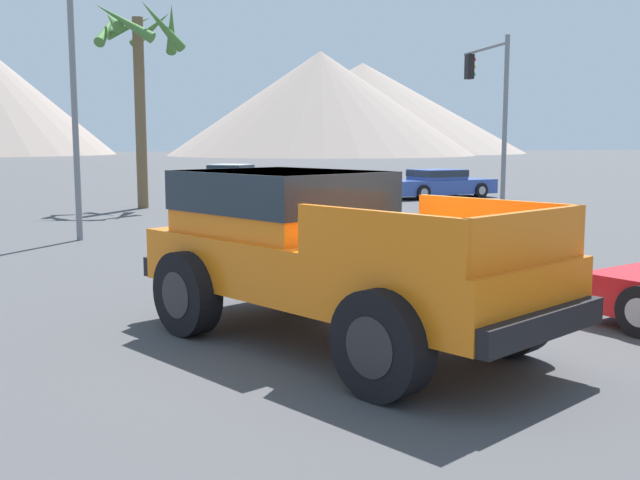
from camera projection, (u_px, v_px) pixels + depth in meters
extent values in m
plane|color=#424244|center=(335.00, 337.00, 8.69)|extent=(320.00, 320.00, 0.00)
cube|color=orange|center=(339.00, 268.00, 8.25)|extent=(4.17, 5.19, 0.62)
cube|color=orange|center=(281.00, 202.00, 8.87)|extent=(2.63, 2.76, 0.73)
cube|color=#1E2833|center=(281.00, 191.00, 8.85)|extent=(2.68, 2.82, 0.47)
cube|color=orange|center=(376.00, 238.00, 6.56)|extent=(1.08, 1.72, 0.48)
cube|color=orange|center=(495.00, 222.00, 7.81)|extent=(1.08, 1.72, 0.48)
cube|color=orange|center=(527.00, 239.00, 6.51)|extent=(1.62, 1.02, 0.48)
cube|color=black|center=(208.00, 259.00, 10.08)|extent=(1.69, 1.11, 0.24)
cube|color=black|center=(543.00, 325.00, 6.47)|extent=(1.69, 1.11, 0.24)
cylinder|color=black|center=(187.00, 293.00, 8.72)|extent=(0.78, 1.01, 0.99)
cylinder|color=#232326|center=(187.00, 293.00, 8.72)|extent=(0.57, 0.64, 0.54)
cylinder|color=black|center=(312.00, 273.00, 10.07)|extent=(0.78, 1.01, 0.99)
cylinder|color=#232326|center=(312.00, 273.00, 10.07)|extent=(0.57, 0.64, 0.54)
cylinder|color=black|center=(382.00, 344.00, 6.52)|extent=(0.78, 1.01, 0.99)
cylinder|color=#232326|center=(382.00, 344.00, 6.52)|extent=(0.57, 0.64, 0.54)
cylinder|color=black|center=(508.00, 309.00, 7.88)|extent=(0.78, 1.01, 0.99)
cylinder|color=#232326|center=(508.00, 309.00, 7.88)|extent=(0.57, 0.64, 0.54)
cube|color=#334C9E|center=(439.00, 187.00, 29.95)|extent=(4.83, 2.90, 0.57)
cube|color=#334C9E|center=(437.00, 174.00, 29.83)|extent=(2.24, 2.00, 0.40)
cube|color=#1E2833|center=(437.00, 173.00, 29.83)|extent=(2.29, 2.05, 0.24)
cylinder|color=black|center=(454.00, 188.00, 31.36)|extent=(0.64, 0.37, 0.60)
cylinder|color=#9E9EA3|center=(454.00, 188.00, 31.36)|extent=(0.38, 0.31, 0.33)
cylinder|color=black|center=(480.00, 190.00, 29.87)|extent=(0.64, 0.37, 0.60)
cylinder|color=#9E9EA3|center=(480.00, 190.00, 29.87)|extent=(0.38, 0.31, 0.33)
cylinder|color=black|center=(398.00, 190.00, 30.07)|extent=(0.64, 0.37, 0.60)
cylinder|color=#9E9EA3|center=(398.00, 190.00, 30.07)|extent=(0.38, 0.31, 0.33)
cylinder|color=black|center=(423.00, 193.00, 28.57)|extent=(0.64, 0.37, 0.60)
cylinder|color=#9E9EA3|center=(423.00, 193.00, 28.57)|extent=(0.38, 0.31, 0.33)
cube|color=white|center=(229.00, 180.00, 35.06)|extent=(4.29, 3.67, 0.56)
cube|color=white|center=(231.00, 169.00, 34.96)|extent=(2.25, 2.20, 0.44)
cube|color=#1E2833|center=(231.00, 168.00, 34.95)|extent=(2.29, 2.25, 0.26)
cylinder|color=black|center=(197.00, 183.00, 34.77)|extent=(0.66, 0.55, 0.65)
cylinder|color=#9E9EA3|center=(197.00, 183.00, 34.77)|extent=(0.43, 0.39, 0.36)
cylinder|color=black|center=(215.00, 181.00, 36.29)|extent=(0.66, 0.55, 0.65)
cylinder|color=#9E9EA3|center=(215.00, 181.00, 36.29)|extent=(0.43, 0.39, 0.36)
cylinder|color=black|center=(245.00, 184.00, 33.86)|extent=(0.66, 0.55, 0.65)
cylinder|color=#9E9EA3|center=(245.00, 184.00, 33.86)|extent=(0.43, 0.39, 0.36)
cylinder|color=black|center=(261.00, 182.00, 35.39)|extent=(0.66, 0.55, 0.65)
cylinder|color=#9E9EA3|center=(261.00, 182.00, 35.39)|extent=(0.43, 0.39, 0.36)
cylinder|color=slate|center=(505.00, 123.00, 25.06)|extent=(0.16, 0.16, 5.74)
cylinder|color=slate|center=(485.00, 49.00, 26.40)|extent=(0.11, 3.47, 0.11)
cube|color=black|center=(469.00, 67.00, 27.74)|extent=(0.26, 0.34, 0.90)
sphere|color=red|center=(473.00, 59.00, 27.74)|extent=(0.20, 0.20, 0.20)
sphere|color=orange|center=(473.00, 67.00, 27.77)|extent=(0.20, 0.20, 0.20)
sphere|color=green|center=(473.00, 74.00, 27.81)|extent=(0.20, 0.20, 0.20)
cylinder|color=slate|center=(73.00, 62.00, 16.65)|extent=(0.14, 0.14, 7.99)
cylinder|color=brown|center=(140.00, 114.00, 24.92)|extent=(0.36, 0.44, 6.29)
cone|color=#427533|center=(171.00, 29.00, 24.81)|extent=(0.37, 1.98, 1.56)
cone|color=#427533|center=(151.00, 29.00, 25.39)|extent=(1.58, 1.11, 1.28)
cone|color=#427533|center=(129.00, 26.00, 25.26)|extent=(1.69, 0.93, 1.02)
cone|color=#427533|center=(108.00, 28.00, 24.66)|extent=(0.89, 1.88, 1.46)
cone|color=#427533|center=(113.00, 20.00, 24.18)|extent=(0.79, 1.67, 0.95)
cone|color=#427533|center=(124.00, 21.00, 23.52)|extent=(2.04, 1.11, 1.40)
cone|color=#427533|center=(162.00, 25.00, 24.02)|extent=(1.64, 1.66, 1.54)
cone|color=gray|center=(321.00, 104.00, 119.65)|extent=(48.86, 48.86, 16.43)
cone|color=gray|center=(305.00, 114.00, 142.69)|extent=(43.54, 43.54, 14.91)
cone|color=gray|center=(363.00, 108.00, 143.83)|extent=(61.69, 61.69, 17.08)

